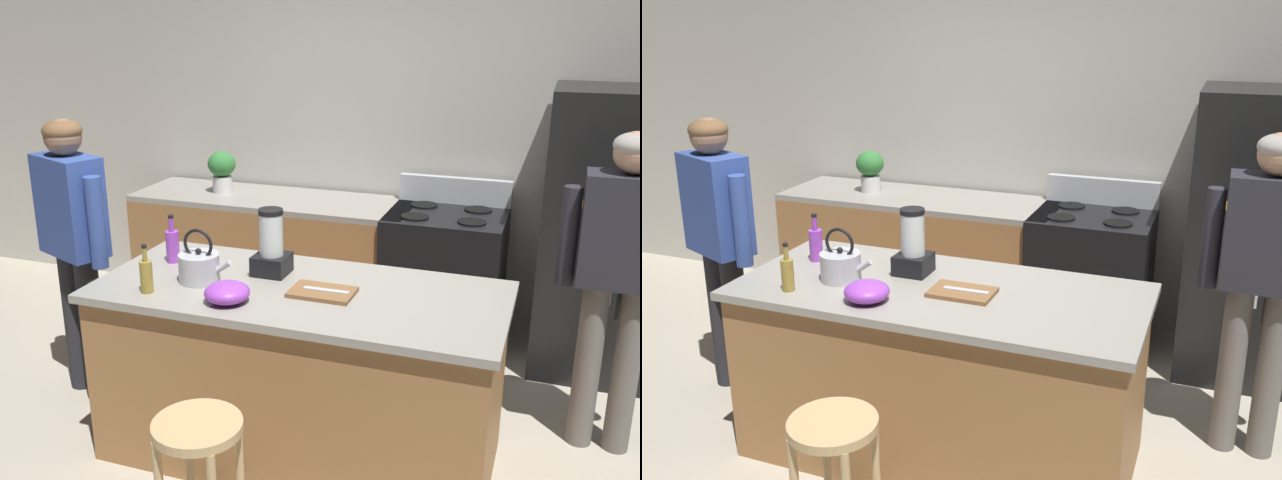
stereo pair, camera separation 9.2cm
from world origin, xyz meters
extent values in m
plane|color=#B2A893|center=(0.00, 0.00, 0.00)|extent=(14.00, 14.00, 0.00)
cube|color=#BCB7AD|center=(0.00, 1.95, 1.35)|extent=(8.00, 0.10, 2.70)
cube|color=#9E6B3D|center=(0.00, 0.00, 0.43)|extent=(1.91, 0.82, 0.87)
cube|color=gray|center=(0.00, 0.00, 0.89)|extent=(1.97, 0.88, 0.04)
cube|color=#9E6B3D|center=(-0.80, 1.55, 0.43)|extent=(2.00, 0.64, 0.87)
cube|color=gray|center=(-0.80, 1.55, 0.89)|extent=(2.00, 0.64, 0.04)
cube|color=black|center=(1.49, 1.50, 0.88)|extent=(0.90, 0.70, 1.75)
cylinder|color=#B7BABF|center=(1.45, 1.13, 0.96)|extent=(0.02, 0.02, 0.79)
cylinder|color=#B7BABF|center=(1.53, 1.13, 0.96)|extent=(0.02, 0.02, 0.79)
cube|color=orange|center=(1.24, 1.15, 1.14)|extent=(0.05, 0.01, 0.05)
cube|color=black|center=(0.44, 1.52, 0.45)|extent=(0.76, 0.64, 0.91)
cube|color=black|center=(0.44, 1.20, 0.41)|extent=(0.60, 0.01, 0.24)
cube|color=#B7BABF|center=(0.44, 1.81, 1.00)|extent=(0.76, 0.06, 0.18)
cylinder|color=black|center=(0.26, 1.37, 0.91)|extent=(0.18, 0.18, 0.01)
cylinder|color=black|center=(0.62, 1.37, 0.91)|extent=(0.18, 0.18, 0.01)
cylinder|color=black|center=(0.26, 1.67, 0.91)|extent=(0.18, 0.18, 0.01)
cylinder|color=black|center=(0.62, 1.67, 0.91)|extent=(0.18, 0.18, 0.01)
cylinder|color=#26262B|center=(-1.49, 0.19, 0.43)|extent=(0.17, 0.17, 0.87)
cylinder|color=#26262B|center=(-1.33, 0.13, 0.43)|extent=(0.17, 0.17, 0.87)
cube|color=#334C99|center=(-1.41, 0.16, 1.15)|extent=(0.45, 0.35, 0.56)
cylinder|color=#334C99|center=(-1.64, 0.25, 1.10)|extent=(0.12, 0.12, 0.50)
cylinder|color=#334C99|center=(-1.18, 0.07, 1.10)|extent=(0.12, 0.12, 0.50)
sphere|color=#8C664C|center=(-1.41, 0.16, 1.52)|extent=(0.26, 0.26, 0.20)
ellipsoid|color=brown|center=(-1.41, 0.16, 1.56)|extent=(0.27, 0.27, 0.12)
cylinder|color=#66605B|center=(1.53, 0.57, 0.45)|extent=(0.13, 0.13, 0.90)
cylinder|color=#66605B|center=(1.35, 0.57, 0.45)|extent=(0.13, 0.13, 0.90)
cube|color=#26262D|center=(1.44, 0.57, 1.17)|extent=(0.40, 0.22, 0.55)
cylinder|color=#26262D|center=(1.19, 0.57, 1.12)|extent=(0.09, 0.09, 0.50)
sphere|color=tan|center=(1.44, 0.57, 1.55)|extent=(0.20, 0.20, 0.20)
ellipsoid|color=gray|center=(1.44, 0.57, 1.58)|extent=(0.21, 0.21, 0.12)
cylinder|color=tan|center=(-0.11, -0.83, 0.62)|extent=(0.36, 0.36, 0.04)
cylinder|color=tan|center=(-0.23, -0.71, 0.30)|extent=(0.04, 0.04, 0.60)
cylinder|color=silver|center=(-1.19, 1.55, 0.97)|extent=(0.14, 0.14, 0.12)
ellipsoid|color=#337A38|center=(-1.19, 1.55, 1.12)|extent=(0.20, 0.20, 0.18)
cube|color=black|center=(-0.20, 0.14, 0.96)|extent=(0.17, 0.17, 0.10)
cylinder|color=silver|center=(-0.20, 0.14, 1.11)|extent=(0.12, 0.12, 0.21)
cylinder|color=black|center=(-0.20, 0.14, 1.23)|extent=(0.12, 0.12, 0.02)
cylinder|color=purple|center=(-0.76, 0.13, 0.99)|extent=(0.07, 0.07, 0.17)
cylinder|color=purple|center=(-0.76, 0.13, 1.11)|extent=(0.03, 0.03, 0.07)
cylinder|color=black|center=(-0.76, 0.13, 1.15)|extent=(0.03, 0.03, 0.02)
cylinder|color=olive|center=(-0.66, -0.28, 0.98)|extent=(0.06, 0.06, 0.15)
cylinder|color=olive|center=(-0.66, -0.28, 1.09)|extent=(0.02, 0.02, 0.07)
cylinder|color=black|center=(-0.66, -0.28, 1.13)|extent=(0.03, 0.03, 0.02)
ellipsoid|color=purple|center=(-0.25, -0.27, 0.95)|extent=(0.21, 0.21, 0.09)
cylinder|color=#B7BABF|center=(-0.49, -0.08, 0.98)|extent=(0.20, 0.20, 0.14)
sphere|color=black|center=(-0.49, -0.08, 1.06)|extent=(0.03, 0.03, 0.03)
cylinder|color=#B7BABF|center=(-0.36, -0.08, 1.00)|extent=(0.09, 0.03, 0.08)
torus|color=black|center=(-0.49, -0.08, 1.10)|extent=(0.16, 0.02, 0.16)
cube|color=brown|center=(0.13, -0.03, 0.92)|extent=(0.30, 0.20, 0.02)
cube|color=#B7BABF|center=(0.15, -0.03, 0.93)|extent=(0.22, 0.03, 0.01)
camera|label=1|loc=(1.15, -2.94, 2.18)|focal=39.92mm
camera|label=2|loc=(1.23, -2.91, 2.18)|focal=39.92mm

